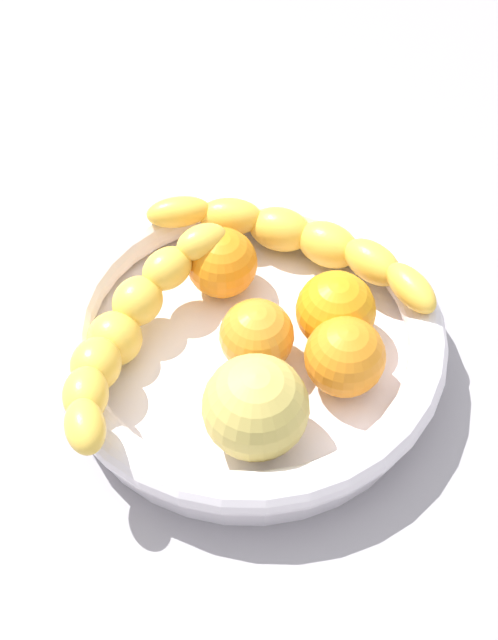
% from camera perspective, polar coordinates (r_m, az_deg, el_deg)
% --- Properties ---
extents(kitchen_counter, '(1.20, 1.20, 0.03)m').
position_cam_1_polar(kitchen_counter, '(0.69, 0.00, -3.58)').
color(kitchen_counter, '#969297').
rests_on(kitchen_counter, ground).
extents(fruit_bowl, '(0.29, 0.29, 0.05)m').
position_cam_1_polar(fruit_bowl, '(0.66, 0.00, -1.45)').
color(fruit_bowl, white).
rests_on(fruit_bowl, kitchen_counter).
extents(banana_draped_left, '(0.11, 0.24, 0.04)m').
position_cam_1_polar(banana_draped_left, '(0.70, 3.28, 5.16)').
color(banana_draped_left, yellow).
rests_on(banana_draped_left, fruit_bowl).
extents(banana_draped_right, '(0.22, 0.10, 0.06)m').
position_cam_1_polar(banana_draped_right, '(0.63, -7.97, -0.73)').
color(banana_draped_right, yellow).
rests_on(banana_draped_right, fruit_bowl).
extents(orange_front, '(0.05, 0.05, 0.05)m').
position_cam_1_polar(orange_front, '(0.63, 0.50, -1.02)').
color(orange_front, orange).
rests_on(orange_front, fruit_bowl).
extents(orange_mid_left, '(0.05, 0.05, 0.05)m').
position_cam_1_polar(orange_mid_left, '(0.68, -1.75, 3.69)').
color(orange_mid_left, orange).
rests_on(orange_mid_left, fruit_bowl).
extents(orange_mid_right, '(0.06, 0.06, 0.06)m').
position_cam_1_polar(orange_mid_right, '(0.65, 5.60, 0.61)').
color(orange_mid_right, orange).
rests_on(orange_mid_right, fruit_bowl).
extents(orange_rear, '(0.06, 0.06, 0.06)m').
position_cam_1_polar(orange_rear, '(0.62, 6.19, -2.37)').
color(orange_rear, orange).
rests_on(orange_rear, fruit_bowl).
extents(apple_yellow, '(0.07, 0.07, 0.07)m').
position_cam_1_polar(apple_yellow, '(0.59, 0.43, -5.64)').
color(apple_yellow, '#D4BB58').
rests_on(apple_yellow, fruit_bowl).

